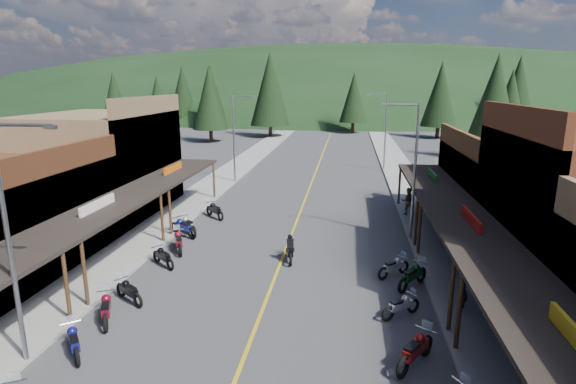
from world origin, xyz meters
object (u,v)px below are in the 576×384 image
at_px(pine_2, 270,89).
at_px(bike_west_10, 183,226).
at_px(bike_west_11, 187,224).
at_px(bike_east_7, 401,305).
at_px(bike_west_6, 106,307).
at_px(streetlight_1, 235,135).
at_px(pine_11, 495,99).
at_px(shop_west_3, 104,164).
at_px(pine_3, 354,97).
at_px(pedestrian_east_a, 463,290).
at_px(pine_10, 210,98).
at_px(bike_west_7, 129,290).
at_px(pine_1, 211,92).
at_px(bike_east_6, 416,349).
at_px(pine_7, 183,91).
at_px(pine_8, 158,106).
at_px(bike_west_12, 215,209).
at_px(bike_east_8, 413,274).
at_px(streetlight_3, 384,128).
at_px(bike_west_8, 163,256).
at_px(streetlight_0, 12,236).
at_px(pedestrian_east_b, 408,201).
at_px(shop_east_3, 514,189).
at_px(bike_east_9, 394,266).
at_px(pine_9, 510,104).
at_px(pine_5, 518,89).
at_px(streetlight_2, 412,166).
at_px(rider_on_bike, 291,250).
at_px(pine_0, 114,97).
at_px(bike_west_9, 178,240).
at_px(shop_west_2, 6,216).
at_px(bike_west_5, 74,340).

relative_size(pine_2, bike_west_10, 6.06).
xyz_separation_m(bike_west_11, bike_east_7, (11.95, -8.65, -0.08)).
bearing_deg(bike_west_6, streetlight_1, 66.60).
relative_size(streetlight_1, pine_11, 0.65).
relative_size(shop_west_3, pine_3, 0.99).
xyz_separation_m(pine_11, pedestrian_east_a, (-11.98, -38.57, -6.19)).
bearing_deg(pine_10, bike_west_6, -77.10).
height_order(bike_west_7, pedestrian_east_a, pedestrian_east_a).
height_order(pine_1, bike_east_6, pine_1).
height_order(pine_7, bike_east_6, pine_7).
height_order(pine_8, pedestrian_east_a, pine_8).
relative_size(pine_3, bike_west_12, 5.01).
height_order(bike_west_12, bike_east_8, bike_east_8).
relative_size(streetlight_3, bike_west_10, 3.46).
bearing_deg(streetlight_3, bike_east_8, -91.18).
distance_m(bike_west_8, bike_east_8, 12.22).
relative_size(streetlight_0, pedestrian_east_b, 4.20).
height_order(shop_east_3, bike_east_9, shop_east_3).
height_order(pine_1, pine_9, pine_1).
height_order(pine_5, bike_east_6, pine_5).
distance_m(bike_west_8, bike_east_6, 13.35).
bearing_deg(streetlight_2, bike_west_10, -174.91).
distance_m(pine_3, rider_on_bike, 62.45).
distance_m(pine_0, bike_west_7, 72.44).
bearing_deg(bike_west_12, pine_5, 11.58).
distance_m(pine_2, pedestrian_east_b, 48.81).
distance_m(bike_west_8, pedestrian_east_b, 17.06).
bearing_deg(pine_1, pine_11, -36.03).
xyz_separation_m(bike_west_9, bike_east_8, (12.17, -2.87, -0.00)).
relative_size(streetlight_0, bike_east_8, 3.55).
distance_m(streetlight_0, pine_2, 64.17).
distance_m(streetlight_2, bike_west_6, 17.39).
distance_m(shop_west_2, bike_west_10, 9.11).
relative_size(streetlight_3, bike_east_8, 3.55).
xyz_separation_m(pine_10, bike_east_8, (24.37, -48.46, -6.14)).
height_order(shop_west_3, streetlight_2, shop_west_3).
xyz_separation_m(pine_3, pine_8, (-26.00, -26.00, -0.51)).
bearing_deg(bike_east_8, bike_west_11, -167.16).
distance_m(pine_3, pine_9, 29.00).
height_order(bike_west_6, bike_east_9, bike_west_6).
distance_m(shop_west_2, bike_west_8, 8.19).
relative_size(bike_west_10, bike_east_9, 1.19).
bearing_deg(bike_west_9, bike_west_10, 78.21).
bearing_deg(shop_east_3, pine_11, 76.83).
height_order(pine_11, bike_east_9, pine_11).
relative_size(pine_0, bike_west_8, 5.54).
bearing_deg(bike_west_6, pine_11, 31.92).
bearing_deg(bike_west_11, pedestrian_east_b, -23.95).
height_order(streetlight_0, bike_west_5, streetlight_0).
bearing_deg(shop_west_2, bike_west_6, -31.45).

